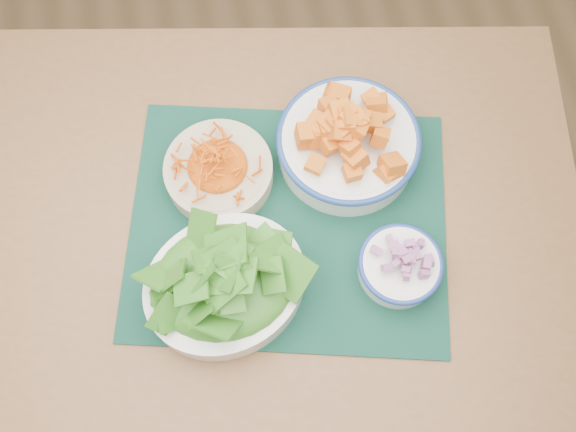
% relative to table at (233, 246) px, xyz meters
% --- Properties ---
extents(ground, '(4.00, 4.00, 0.00)m').
position_rel_table_xyz_m(ground, '(-0.28, 0.24, -0.65)').
color(ground, olive).
rests_on(ground, ground).
extents(table, '(1.28, 0.97, 0.75)m').
position_rel_table_xyz_m(table, '(0.00, 0.00, 0.00)').
color(table, brown).
rests_on(table, ground).
extents(placemat, '(0.59, 0.52, 0.00)m').
position_rel_table_xyz_m(placemat, '(0.09, -0.02, 0.11)').
color(placemat, black).
rests_on(placemat, table).
extents(carrot_bowl, '(0.19, 0.19, 0.07)m').
position_rel_table_xyz_m(carrot_bowl, '(0.00, 0.08, 0.14)').
color(carrot_bowl, beige).
rests_on(carrot_bowl, placemat).
extents(squash_bowl, '(0.27, 0.27, 0.11)m').
position_rel_table_xyz_m(squash_bowl, '(0.21, 0.08, 0.16)').
color(squash_bowl, white).
rests_on(squash_bowl, placemat).
extents(lettuce_bowl, '(0.29, 0.27, 0.12)m').
position_rel_table_xyz_m(lettuce_bowl, '(-0.02, -0.11, 0.16)').
color(lettuce_bowl, white).
rests_on(lettuce_bowl, placemat).
extents(onion_bowl, '(0.14, 0.14, 0.07)m').
position_rel_table_xyz_m(onion_bowl, '(0.24, -0.13, 0.14)').
color(onion_bowl, white).
rests_on(onion_bowl, placemat).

